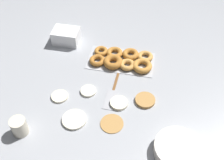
# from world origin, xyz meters

# --- Properties ---
(ground_plane) EXTENTS (3.00, 3.00, 0.00)m
(ground_plane) POSITION_xyz_m (0.00, 0.00, 0.00)
(ground_plane) COLOR #9EA0A5
(pancake_0) EXTENTS (0.08, 0.08, 0.01)m
(pancake_0) POSITION_xyz_m (0.10, -0.00, 0.01)
(pancake_0) COLOR silver
(pancake_0) RESTS_ON ground_plane
(pancake_1) EXTENTS (0.09, 0.09, 0.02)m
(pancake_1) POSITION_xyz_m (-0.07, 0.05, 0.01)
(pancake_1) COLOR beige
(pancake_1) RESTS_ON ground_plane
(pancake_2) EXTENTS (0.11, 0.11, 0.01)m
(pancake_2) POSITION_xyz_m (-0.06, 0.17, 0.00)
(pancake_2) COLOR #B27F42
(pancake_2) RESTS_ON ground_plane
(pancake_3) EXTENTS (0.12, 0.12, 0.01)m
(pancake_3) POSITION_xyz_m (0.12, 0.19, 0.01)
(pancake_3) COLOR silver
(pancake_3) RESTS_ON ground_plane
(pancake_4) EXTENTS (0.10, 0.10, 0.02)m
(pancake_4) POSITION_xyz_m (-0.20, 0.01, 0.01)
(pancake_4) COLOR #B27F42
(pancake_4) RESTS_ON ground_plane
(pancake_5) EXTENTS (0.09, 0.09, 0.01)m
(pancake_5) POSITION_xyz_m (0.23, 0.06, 0.01)
(pancake_5) COLOR beige
(pancake_5) RESTS_ON ground_plane
(donut_tray) EXTENTS (0.38, 0.20, 0.04)m
(donut_tray) POSITION_xyz_m (-0.04, -0.26, 0.02)
(donut_tray) COLOR #ADAFB5
(donut_tray) RESTS_ON ground_plane
(batter_bowl) EXTENTS (0.21, 0.21, 0.05)m
(batter_bowl) POSITION_xyz_m (-0.37, 0.26, 0.03)
(batter_bowl) COLOR silver
(batter_bowl) RESTS_ON ground_plane
(container_stack) EXTENTS (0.16, 0.12, 0.09)m
(container_stack) POSITION_xyz_m (0.33, -0.37, 0.04)
(container_stack) COLOR white
(container_stack) RESTS_ON ground_plane
(paper_cup) EXTENTS (0.07, 0.07, 0.09)m
(paper_cup) POSITION_xyz_m (0.34, 0.30, 0.04)
(paper_cup) COLOR beige
(paper_cup) RESTS_ON ground_plane
(spatula) EXTENTS (0.06, 0.29, 0.01)m
(spatula) POSITION_xyz_m (-0.03, -0.00, 0.00)
(spatula) COLOR brown
(spatula) RESTS_ON ground_plane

